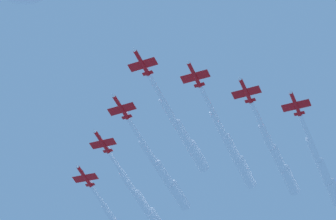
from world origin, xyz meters
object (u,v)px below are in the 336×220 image
jet_port_mid (279,159)px  jet_starboard_mid (143,203)px  jet_starboard_inner (164,174)px  jet_lead (184,134)px  jet_port_inner (233,149)px  jet_port_outer (324,172)px

jet_port_mid → jet_starboard_mid: 46.21m
jet_starboard_inner → jet_lead: bearing=89.8°
jet_lead → jet_port_inner: 16.77m
jet_lead → jet_starboard_inner: jet_lead is taller
jet_lead → jet_port_inner: size_ratio=0.96×
jet_port_inner → jet_starboard_mid: jet_port_inner is taller
jet_port_inner → jet_starboard_mid: (17.86, -30.49, -1.64)m
jet_starboard_mid → jet_starboard_inner: bearing=94.4°
jet_lead → jet_starboard_inner: 15.94m
jet_port_outer → jet_lead: bearing=-2.7°
jet_lead → jet_starboard_inner: size_ratio=0.98×
jet_port_inner → jet_port_outer: bearing=174.5°
jet_port_inner → jet_port_outer: (-30.33, 2.94, -1.08)m
jet_port_mid → jet_port_inner: bearing=-10.5°
jet_port_inner → jet_starboard_inner: (16.67, -15.06, -2.92)m
jet_starboard_mid → jet_port_outer: size_ratio=0.99×
jet_starboard_inner → jet_port_mid: bearing=150.3°
jet_port_inner → jet_port_mid: (-14.33, 2.65, -1.12)m
jet_starboard_inner → jet_port_outer: bearing=159.0°
jet_port_inner → jet_port_mid: jet_port_inner is taller
jet_starboard_inner → jet_port_mid: (-31.01, 17.72, 1.80)m
jet_port_inner → jet_port_outer: 30.50m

